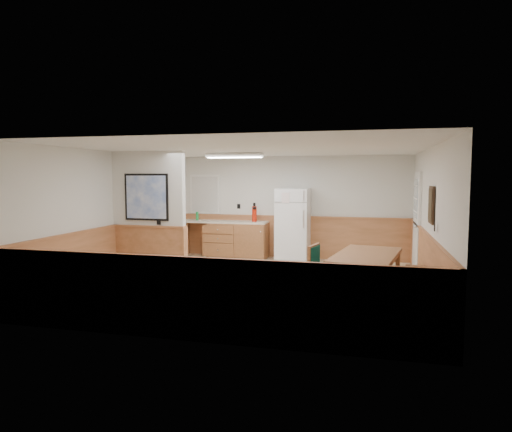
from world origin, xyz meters
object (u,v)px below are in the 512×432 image
(dining_bench, at_px, (414,280))
(dining_chair, at_px, (320,266))
(fire_extinguisher, at_px, (254,213))
(dining_table, at_px, (366,259))
(soap_bottle, at_px, (197,216))
(refrigerator, at_px, (293,225))

(dining_bench, xyz_separation_m, dining_chair, (-1.51, 0.01, 0.16))
(dining_bench, relative_size, fire_extinguisher, 3.19)
(dining_table, relative_size, soap_bottle, 9.27)
(dining_table, distance_m, dining_chair, 0.78)
(refrigerator, xyz_separation_m, fire_extinguisher, (-0.96, 0.05, 0.24))
(refrigerator, height_order, dining_chair, refrigerator)
(dining_bench, bearing_deg, soap_bottle, 154.08)
(fire_extinguisher, bearing_deg, dining_table, -33.97)
(dining_table, distance_m, soap_bottle, 5.29)
(refrigerator, relative_size, dining_chair, 2.02)
(refrigerator, bearing_deg, dining_bench, -49.58)
(refrigerator, xyz_separation_m, dining_table, (1.72, -3.14, -0.20))
(refrigerator, relative_size, fire_extinguisher, 3.72)
(dining_bench, relative_size, dining_chair, 1.74)
(dining_table, height_order, soap_bottle, soap_bottle)
(refrigerator, distance_m, dining_chair, 3.20)
(dining_table, relative_size, fire_extinguisher, 4.27)
(dining_bench, bearing_deg, dining_chair, -173.99)
(dining_table, height_order, fire_extinguisher, fire_extinguisher)
(dining_chair, bearing_deg, refrigerator, 120.54)
(refrigerator, distance_m, fire_extinguisher, 0.99)
(dining_table, height_order, dining_chair, dining_chair)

